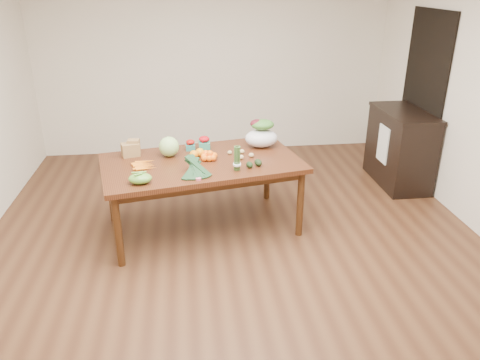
{
  "coord_description": "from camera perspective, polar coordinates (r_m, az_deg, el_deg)",
  "views": [
    {
      "loc": [
        -0.43,
        -3.77,
        2.44
      ],
      "look_at": [
        0.03,
        0.0,
        0.78
      ],
      "focal_mm": 35.0,
      "sensor_mm": 36.0,
      "label": 1
    }
  ],
  "objects": [
    {
      "name": "floor",
      "position": [
        4.51,
        -0.32,
        -9.1
      ],
      "size": [
        6.0,
        6.0,
        0.0
      ],
      "primitive_type": "plane",
      "color": "#53321C",
      "rests_on": "ground"
    },
    {
      "name": "room_walls",
      "position": [
        3.95,
        -0.37,
        7.61
      ],
      "size": [
        5.02,
        6.02,
        2.7
      ],
      "color": "white",
      "rests_on": "floor"
    },
    {
      "name": "dining_table",
      "position": [
        4.82,
        -4.58,
        -1.82
      ],
      "size": [
        2.11,
        1.43,
        0.75
      ],
      "primitive_type": "cube",
      "rotation": [
        0.0,
        0.0,
        0.2
      ],
      "color": "#4F2712",
      "rests_on": "floor"
    },
    {
      "name": "doorway_dark",
      "position": [
        6.27,
        21.3,
        9.2
      ],
      "size": [
        0.02,
        1.0,
        2.1
      ],
      "primitive_type": "cube",
      "color": "black",
      "rests_on": "floor"
    },
    {
      "name": "cabinet",
      "position": [
        6.19,
        18.92,
        3.75
      ],
      "size": [
        0.52,
        1.02,
        0.94
      ],
      "primitive_type": "cube",
      "color": "black",
      "rests_on": "floor"
    },
    {
      "name": "dish_towel",
      "position": [
        6.0,
        17.04,
        4.2
      ],
      "size": [
        0.02,
        0.28,
        0.45
      ],
      "primitive_type": "cube",
      "color": "white",
      "rests_on": "cabinet"
    },
    {
      "name": "paper_bag",
      "position": [
        4.89,
        -13.23,
        3.78
      ],
      "size": [
        0.26,
        0.23,
        0.16
      ],
      "primitive_type": null,
      "rotation": [
        0.0,
        0.0,
        0.2
      ],
      "color": "olive",
      "rests_on": "dining_table"
    },
    {
      "name": "cabbage",
      "position": [
        4.81,
        -8.65,
        4.05
      ],
      "size": [
        0.2,
        0.2,
        0.2
      ],
      "primitive_type": "sphere",
      "color": "#ADD67B",
      "rests_on": "dining_table"
    },
    {
      "name": "strawberry_basket_a",
      "position": [
        4.98,
        -6.06,
        4.16
      ],
      "size": [
        0.11,
        0.11,
        0.09
      ],
      "primitive_type": null,
      "rotation": [
        0.0,
        0.0,
        0.2
      ],
      "color": "#AD180B",
      "rests_on": "dining_table"
    },
    {
      "name": "strawberry_basket_b",
      "position": [
        5.0,
        -4.37,
        4.44
      ],
      "size": [
        0.14,
        0.14,
        0.11
      ],
      "primitive_type": null,
      "rotation": [
        0.0,
        0.0,
        0.2
      ],
      "color": "red",
      "rests_on": "dining_table"
    },
    {
      "name": "orange_a",
      "position": [
        4.73,
        -5.65,
        3.11
      ],
      "size": [
        0.09,
        0.09,
        0.09
      ],
      "primitive_type": "sphere",
      "color": "orange",
      "rests_on": "dining_table"
    },
    {
      "name": "orange_b",
      "position": [
        4.78,
        -4.92,
        3.38
      ],
      "size": [
        0.09,
        0.09,
        0.09
      ],
      "primitive_type": "sphere",
      "color": "orange",
      "rests_on": "dining_table"
    },
    {
      "name": "orange_c",
      "position": [
        4.76,
        -4.19,
        3.23
      ],
      "size": [
        0.07,
        0.07,
        0.07
      ],
      "primitive_type": "sphere",
      "color": "orange",
      "rests_on": "dining_table"
    },
    {
      "name": "mandarin_cluster",
      "position": [
        4.69,
        -3.69,
        3.07
      ],
      "size": [
        0.21,
        0.21,
        0.1
      ],
      "primitive_type": null,
      "rotation": [
        0.0,
        0.0,
        0.2
      ],
      "color": "orange",
      "rests_on": "dining_table"
    },
    {
      "name": "carrots",
      "position": [
        4.61,
        -11.56,
        1.81
      ],
      "size": [
        0.26,
        0.28,
        0.03
      ],
      "primitive_type": null,
      "rotation": [
        0.0,
        0.0,
        0.2
      ],
      "color": "orange",
      "rests_on": "dining_table"
    },
    {
      "name": "snap_pea_bag",
      "position": [
        4.23,
        -12.08,
        0.19
      ],
      "size": [
        0.21,
        0.16,
        0.09
      ],
      "primitive_type": "ellipsoid",
      "color": "#5B9934",
      "rests_on": "dining_table"
    },
    {
      "name": "kale_bunch",
      "position": [
        4.29,
        -5.42,
        1.49
      ],
      "size": [
        0.39,
        0.45,
        0.16
      ],
      "primitive_type": null,
      "rotation": [
        0.0,
        0.0,
        0.2
      ],
      "color": "#16321D",
      "rests_on": "dining_table"
    },
    {
      "name": "asparagus_bundle",
      "position": [
        4.38,
        -0.36,
        2.66
      ],
      "size": [
        0.1,
        0.13,
        0.26
      ],
      "primitive_type": null,
      "rotation": [
        0.15,
        0.0,
        0.2
      ],
      "color": "#447A38",
      "rests_on": "dining_table"
    },
    {
      "name": "potato_a",
      "position": [
        4.74,
        -0.31,
        3.03
      ],
      "size": [
        0.06,
        0.05,
        0.05
      ],
      "primitive_type": "ellipsoid",
      "color": "tan",
      "rests_on": "dining_table"
    },
    {
      "name": "potato_b",
      "position": [
        4.69,
        0.13,
        2.81
      ],
      "size": [
        0.06,
        0.05,
        0.05
      ],
      "primitive_type": "ellipsoid",
      "color": "#D7B47C",
      "rests_on": "dining_table"
    },
    {
      "name": "potato_c",
      "position": [
        4.85,
        0.22,
        3.5
      ],
      "size": [
        0.05,
        0.05,
        0.05
      ],
      "primitive_type": "ellipsoid",
      "color": "tan",
      "rests_on": "dining_table"
    },
    {
      "name": "potato_d",
      "position": [
        4.83,
        -1.26,
        3.38
      ],
      "size": [
        0.05,
        0.04,
        0.04
      ],
      "primitive_type": "ellipsoid",
      "color": "tan",
      "rests_on": "dining_table"
    },
    {
      "name": "potato_e",
      "position": [
        4.75,
        1.39,
        3.05
      ],
      "size": [
        0.05,
        0.05,
        0.05
      ],
      "primitive_type": "ellipsoid",
      "color": "tan",
      "rests_on": "dining_table"
    },
    {
      "name": "avocado_a",
      "position": [
        4.48,
        1.17,
        1.87
      ],
      "size": [
        0.08,
        0.1,
        0.06
      ],
      "primitive_type": "ellipsoid",
      "rotation": [
        0.0,
        0.0,
        0.3
      ],
      "color": "black",
      "rests_on": "dining_table"
    },
    {
      "name": "avocado_b",
      "position": [
        4.53,
        2.23,
        2.14
      ],
      "size": [
        0.09,
        0.11,
        0.07
      ],
      "primitive_type": "ellipsoid",
      "rotation": [
        0.0,
        0.0,
        0.3
      ],
      "color": "black",
      "rests_on": "dining_table"
    },
    {
      "name": "salad_bag",
      "position": [
        5.02,
        2.63,
        5.53
      ],
      "size": [
        0.4,
        0.33,
        0.27
      ],
      "primitive_type": null,
      "rotation": [
        0.0,
        0.0,
        0.2
      ],
      "color": "silver",
      "rests_on": "dining_table"
    }
  ]
}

